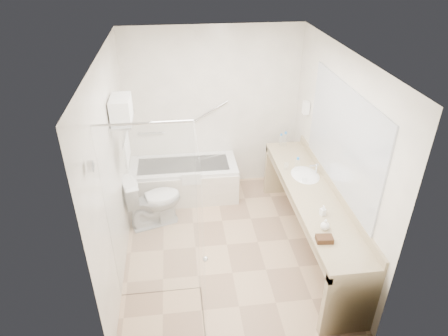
{
  "coord_description": "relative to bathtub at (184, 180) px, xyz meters",
  "views": [
    {
      "loc": [
        -0.54,
        -4.0,
        3.54
      ],
      "look_at": [
        0.0,
        0.3,
        1.0
      ],
      "focal_mm": 32.0,
      "sensor_mm": 36.0,
      "label": 1
    }
  ],
  "objects": [
    {
      "name": "shower_enclosure",
      "position": [
        -0.13,
        -2.16,
        0.79
      ],
      "size": [
        0.96,
        0.91,
        2.11
      ],
      "color": "silver",
      "rests_on": "floor"
    },
    {
      "name": "vanity_counter",
      "position": [
        1.52,
        -1.39,
        0.36
      ],
      "size": [
        0.55,
        2.7,
        0.95
      ],
      "color": "tan",
      "rests_on": "floor"
    },
    {
      "name": "hairdryer_unit",
      "position": [
        1.75,
        -0.19,
        1.17
      ],
      "size": [
        0.08,
        0.1,
        0.18
      ],
      "primitive_type": "cube",
      "color": "white",
      "rests_on": "wall_right"
    },
    {
      "name": "water_bottle_mid",
      "position": [
        1.44,
        -0.14,
        0.66
      ],
      "size": [
        0.06,
        0.06,
        0.19
      ],
      "rotation": [
        0.0,
        0.0,
        -0.2
      ],
      "color": "silver",
      "rests_on": "vanity_counter"
    },
    {
      "name": "bathtub",
      "position": [
        0.0,
        0.0,
        0.0
      ],
      "size": [
        1.6,
        0.73,
        0.59
      ],
      "color": "white",
      "rests_on": "floor"
    },
    {
      "name": "wall_front",
      "position": [
        0.5,
        -2.84,
        0.97
      ],
      "size": [
        2.6,
        0.1,
        2.5
      ],
      "primitive_type": "cube",
      "color": "white",
      "rests_on": "ground"
    },
    {
      "name": "wall_back",
      "position": [
        0.5,
        0.36,
        0.97
      ],
      "size": [
        2.6,
        0.1,
        2.5
      ],
      "primitive_type": "cube",
      "color": "white",
      "rests_on": "ground"
    },
    {
      "name": "faucet",
      "position": [
        1.7,
        -0.99,
        0.65
      ],
      "size": [
        0.03,
        0.03,
        0.14
      ],
      "primitive_type": "cylinder",
      "color": "silver",
      "rests_on": "vanity_counter"
    },
    {
      "name": "soap_bottle_b",
      "position": [
        1.43,
        -2.08,
        0.62
      ],
      "size": [
        0.11,
        0.14,
        0.1
      ],
      "primitive_type": "imported",
      "rotation": [
        0.0,
        0.0,
        0.15
      ],
      "color": "white",
      "rests_on": "vanity_counter"
    },
    {
      "name": "soap_bottle_a",
      "position": [
        1.49,
        -1.84,
        0.6
      ],
      "size": [
        0.09,
        0.13,
        0.06
      ],
      "primitive_type": "imported",
      "rotation": [
        0.0,
        0.0,
        0.3
      ],
      "color": "white",
      "rests_on": "vanity_counter"
    },
    {
      "name": "ceiling",
      "position": [
        0.5,
        -1.24,
        2.22
      ],
      "size": [
        2.6,
        3.2,
        0.1
      ],
      "primitive_type": "cube",
      "color": "silver",
      "rests_on": "wall_back"
    },
    {
      "name": "amenity_basket",
      "position": [
        1.36,
        -2.27,
        0.6
      ],
      "size": [
        0.18,
        0.13,
        0.06
      ],
      "primitive_type": "cube",
      "rotation": [
        0.0,
        0.0,
        -0.09
      ],
      "color": "#3E2316",
      "rests_on": "vanity_counter"
    },
    {
      "name": "towel_shelf",
      "position": [
        -0.67,
        -0.89,
        1.48
      ],
      "size": [
        0.24,
        0.55,
        0.81
      ],
      "color": "silver",
      "rests_on": "wall_left"
    },
    {
      "name": "drinking_glass_far",
      "position": [
        1.49,
        -1.17,
        0.62
      ],
      "size": [
        0.06,
        0.06,
        0.08
      ],
      "primitive_type": "cylinder",
      "rotation": [
        0.0,
        0.0,
        0.01
      ],
      "color": "silver",
      "rests_on": "vanity_counter"
    },
    {
      "name": "wall_left",
      "position": [
        -0.8,
        -1.24,
        0.97
      ],
      "size": [
        0.1,
        3.2,
        2.5
      ],
      "primitive_type": "cube",
      "color": "white",
      "rests_on": "ground"
    },
    {
      "name": "grab_bar_long",
      "position": [
        0.45,
        0.32,
        0.97
      ],
      "size": [
        0.53,
        0.03,
        0.33
      ],
      "primitive_type": "cylinder",
      "rotation": [
        0.0,
        1.05,
        0.0
      ],
      "color": "silver",
      "rests_on": "wall_back"
    },
    {
      "name": "grab_bar_short",
      "position": [
        -0.45,
        0.32,
        0.67
      ],
      "size": [
        0.4,
        0.03,
        0.03
      ],
      "primitive_type": "cylinder",
      "rotation": [
        0.0,
        1.57,
        0.0
      ],
      "color": "silver",
      "rests_on": "wall_back"
    },
    {
      "name": "water_bottle_left",
      "position": [
        1.46,
        -0.91,
        0.67
      ],
      "size": [
        0.07,
        0.07,
        0.22
      ],
      "rotation": [
        0.0,
        0.0,
        -0.25
      ],
      "color": "silver",
      "rests_on": "vanity_counter"
    },
    {
      "name": "wall_right",
      "position": [
        1.8,
        -1.24,
        0.97
      ],
      "size": [
        0.1,
        3.2,
        2.5
      ],
      "primitive_type": "cube",
      "color": "white",
      "rests_on": "ground"
    },
    {
      "name": "water_bottle_right",
      "position": [
        1.5,
        -0.14,
        0.67
      ],
      "size": [
        0.07,
        0.07,
        0.22
      ],
      "rotation": [
        0.0,
        0.0,
        -0.08
      ],
      "color": "silver",
      "rests_on": "vanity_counter"
    },
    {
      "name": "drinking_glass_near",
      "position": [
        1.34,
        -0.81,
        0.62
      ],
      "size": [
        0.08,
        0.08,
        0.08
      ],
      "primitive_type": "cylinder",
      "rotation": [
        0.0,
        0.0,
        0.24
      ],
      "color": "silver",
      "rests_on": "vanity_counter"
    },
    {
      "name": "toilet",
      "position": [
        -0.45,
        -0.65,
        0.11
      ],
      "size": [
        0.87,
        0.65,
        0.76
      ],
      "primitive_type": "imported",
      "rotation": [
        0.0,
        0.0,
        1.87
      ],
      "color": "white",
      "rests_on": "floor"
    },
    {
      "name": "sink",
      "position": [
        1.55,
        -0.99,
        0.54
      ],
      "size": [
        0.4,
        0.52,
        0.14
      ],
      "primitive_type": "ellipsoid",
      "color": "white",
      "rests_on": "vanity_counter"
    },
    {
      "name": "floor",
      "position": [
        0.5,
        -1.24,
        -0.28
      ],
      "size": [
        3.2,
        3.2,
        0.0
      ],
      "primitive_type": "plane",
      "color": "tan",
      "rests_on": "ground"
    },
    {
      "name": "mirror",
      "position": [
        1.79,
        -1.39,
        1.27
      ],
      "size": [
        0.02,
        2.0,
        1.2
      ],
      "primitive_type": "cube",
      "color": "#B6BAC3",
      "rests_on": "wall_right"
    }
  ]
}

